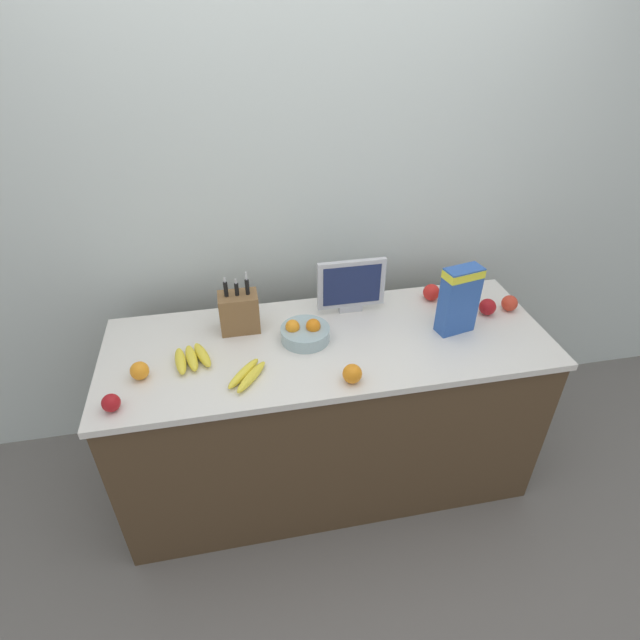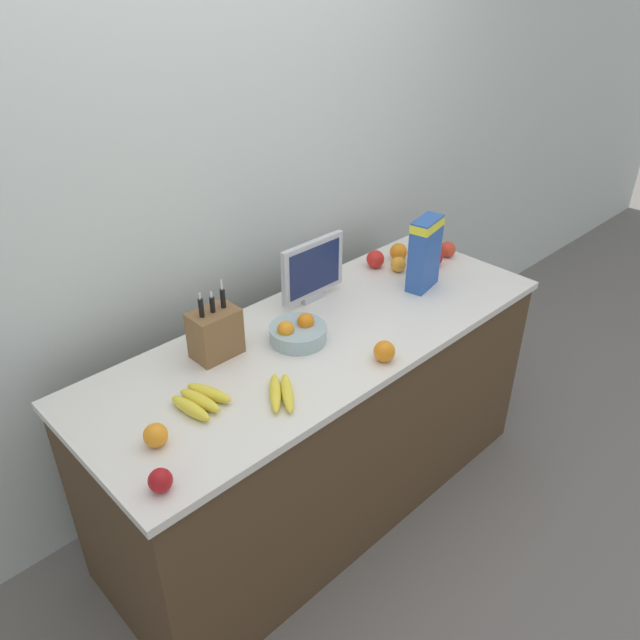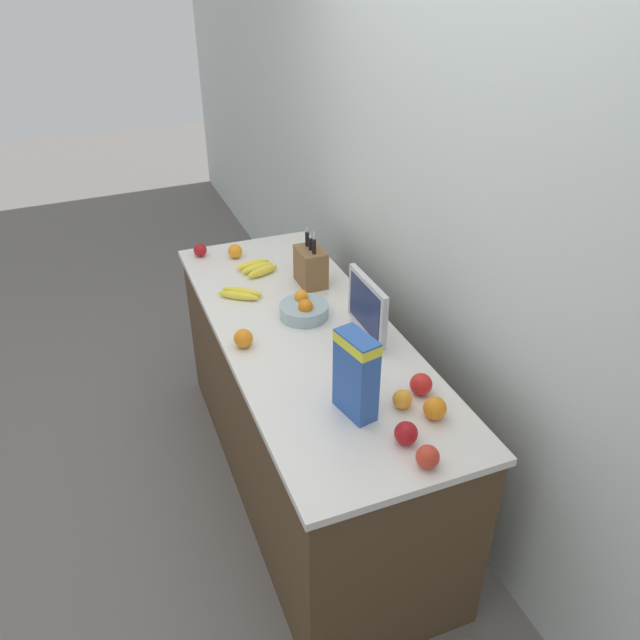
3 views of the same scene
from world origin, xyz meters
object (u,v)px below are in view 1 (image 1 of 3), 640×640
at_px(apple_near_bananas, 510,303).
at_px(apple_front, 431,292).
at_px(banana_bunch_right, 247,375).
at_px(orange_mid_right, 459,292).
at_px(apple_rear, 487,307).
at_px(banana_bunch_left, 192,358).
at_px(apple_by_knife_block, 111,403).
at_px(orange_front_left, 140,371).
at_px(orange_mid_left, 448,303).
at_px(fruit_bowl, 305,333).
at_px(cereal_box, 459,298).
at_px(knife_block, 239,312).
at_px(orange_front_right, 352,374).
at_px(small_monitor, 351,285).

bearing_deg(apple_near_bananas, apple_front, 153.89).
xyz_separation_m(banana_bunch_right, apple_front, (0.92, 0.42, 0.02)).
bearing_deg(orange_mid_right, apple_rear, -63.88).
xyz_separation_m(banana_bunch_left, apple_near_bananas, (1.46, 0.11, 0.02)).
distance_m(apple_by_knife_block, orange_front_left, 0.18).
bearing_deg(apple_front, orange_front_left, -166.09).
bearing_deg(orange_mid_left, fruit_bowl, -171.46).
xyz_separation_m(cereal_box, apple_near_bananas, (0.32, 0.10, -0.13)).
distance_m(knife_block, cereal_box, 0.95).
relative_size(banana_bunch_left, banana_bunch_right, 0.96).
xyz_separation_m(apple_near_bananas, orange_mid_left, (-0.28, 0.06, -0.00)).
distance_m(knife_block, apple_near_bananas, 1.25).
height_order(knife_block, apple_near_bananas, knife_block).
xyz_separation_m(banana_bunch_left, orange_mid_right, (1.27, 0.25, 0.02)).
distance_m(banana_bunch_left, apple_near_bananas, 1.47).
height_order(cereal_box, apple_by_knife_block, cereal_box).
bearing_deg(apple_near_bananas, orange_mid_right, 144.34).
bearing_deg(orange_front_right, banana_bunch_right, 166.65).
relative_size(knife_block, fruit_bowl, 1.34).
distance_m(fruit_bowl, orange_mid_left, 0.71).
height_order(small_monitor, cereal_box, cereal_box).
distance_m(cereal_box, apple_by_knife_block, 1.45).
bearing_deg(banana_bunch_left, fruit_bowl, 7.74).
bearing_deg(fruit_bowl, apple_rear, 2.12).
bearing_deg(banana_bunch_right, apple_by_knife_block, -171.22).
bearing_deg(orange_mid_right, fruit_bowl, -167.13).
relative_size(fruit_bowl, banana_bunch_left, 1.07).
relative_size(apple_by_knife_block, apple_front, 0.83).
bearing_deg(orange_mid_left, small_monitor, 170.77).
bearing_deg(apple_rear, orange_mid_left, 155.82).
bearing_deg(small_monitor, cereal_box, -29.68).
height_order(apple_by_knife_block, orange_front_left, orange_front_left).
distance_m(apple_front, orange_front_right, 0.73).
bearing_deg(orange_front_right, small_monitor, 76.66).
xyz_separation_m(banana_bunch_left, apple_by_knife_block, (-0.28, -0.22, 0.01)).
xyz_separation_m(apple_by_knife_block, orange_mid_right, (1.55, 0.47, 0.01)).
bearing_deg(banana_bunch_left, orange_mid_right, 10.96).
distance_m(cereal_box, banana_bunch_left, 1.15).
xyz_separation_m(banana_bunch_right, orange_mid_left, (0.97, 0.32, 0.02)).
distance_m(banana_bunch_left, orange_front_right, 0.66).
bearing_deg(apple_near_bananas, orange_front_left, -174.14).
height_order(apple_front, orange_front_right, apple_front).
relative_size(banana_bunch_left, apple_front, 2.46).
xyz_separation_m(cereal_box, apple_by_knife_block, (-1.42, -0.23, -0.14)).
xyz_separation_m(apple_by_knife_block, orange_front_left, (0.08, 0.16, 0.00)).
distance_m(apple_near_bananas, orange_front_left, 1.66).
height_order(banana_bunch_right, apple_front, apple_front).
bearing_deg(orange_mid_left, apple_by_knife_block, -164.91).
height_order(knife_block, orange_mid_right, knife_block).
height_order(cereal_box, orange_front_left, cereal_box).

